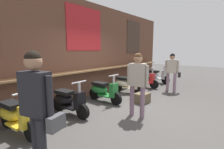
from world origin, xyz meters
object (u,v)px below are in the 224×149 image
scooter_yellow (15,115)px  merchandise_crate (142,98)px  scooter_silver (155,75)px  shopper_browsing (138,78)px  shopper_with_handbag (37,100)px  scooter_green (103,90)px  shopper_passing (172,69)px  scooter_cream (126,84)px  scooter_red (142,79)px  scooter_black (68,100)px

scooter_yellow → merchandise_crate: scooter_yellow is taller
scooter_silver → shopper_browsing: shopper_browsing is taller
shopper_with_handbag → scooter_green: bearing=12.4°
scooter_green → scooter_silver: 4.21m
scooter_yellow → shopper_passing: size_ratio=0.88×
scooter_cream → scooter_yellow: bearing=-90.9°
scooter_red → shopper_passing: 1.46m
shopper_browsing → shopper_passing: bearing=173.3°
scooter_red → shopper_with_handbag: bearing=-78.9°
scooter_cream → shopper_with_handbag: 4.71m
merchandise_crate → scooter_red: bearing=28.3°
scooter_green → scooter_red: 2.79m
scooter_black → scooter_silver: (5.64, -0.00, 0.00)m
scooter_cream → shopper_browsing: (-1.79, -1.56, 0.64)m
scooter_yellow → shopper_browsing: size_ratio=0.84×
scooter_green → merchandise_crate: bearing=34.1°
scooter_yellow → shopper_passing: (5.60, -1.34, 0.58)m
shopper_with_handbag → shopper_passing: (5.85, 0.17, -0.11)m
scooter_yellow → scooter_green: size_ratio=1.00×
scooter_black → scooter_red: size_ratio=1.00×
scooter_black → shopper_with_handbag: (-1.57, -1.51, 0.68)m
scooter_yellow → scooter_green: same height
scooter_cream → shopper_browsing: shopper_browsing is taller
shopper_passing → scooter_silver: bearing=30.8°
shopper_browsing → merchandise_crate: size_ratio=3.48×
scooter_black → shopper_passing: 4.52m
shopper_with_handbag → merchandise_crate: size_ratio=3.62×
scooter_cream → shopper_browsing: size_ratio=0.84×
shopper_with_handbag → shopper_browsing: size_ratio=1.04×
scooter_yellow → scooter_red: 5.54m
shopper_passing → merchandise_crate: size_ratio=3.33×
scooter_cream → scooter_black: bearing=-90.9°
shopper_browsing → scooter_green: bearing=-114.4°
scooter_yellow → scooter_red: same height
scooter_cream → shopper_with_handbag: shopper_with_handbag is taller
shopper_passing → shopper_browsing: bearing=170.1°
scooter_black → merchandise_crate: (2.16, -1.11, -0.23)m
scooter_green → scooter_cream: (1.41, 0.00, 0.00)m
scooter_yellow → shopper_with_handbag: 1.68m
scooter_yellow → scooter_black: bearing=85.7°
scooter_yellow → scooter_red: (5.54, 0.00, 0.00)m
scooter_green → shopper_with_handbag: size_ratio=0.81×
merchandise_crate → shopper_with_handbag: bearing=-173.9°
scooter_silver → shopper_passing: bearing=-42.7°
scooter_yellow → shopper_with_handbag: size_ratio=0.81×
scooter_silver → merchandise_crate: scooter_silver is taller
scooter_silver → shopper_with_handbag: 7.40m
shopper_passing → scooter_black: bearing=148.9°
scooter_cream → shopper_with_handbag: (-4.41, -1.51, 0.68)m
scooter_cream → scooter_silver: same height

